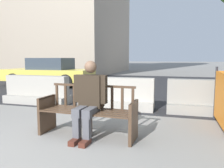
{
  "coord_description": "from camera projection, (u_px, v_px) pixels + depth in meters",
  "views": [
    {
      "loc": [
        2.1,
        -2.41,
        1.35
      ],
      "look_at": [
        0.63,
        2.52,
        0.75
      ],
      "focal_mm": 35.0,
      "sensor_mm": 36.0,
      "label": 1
    }
  ],
  "objects": [
    {
      "name": "street_bench",
      "position": [
        88.0,
        113.0,
        3.82
      ],
      "size": [
        1.7,
        0.58,
        0.88
      ],
      "color": "#473323",
      "rests_on": "ground"
    },
    {
      "name": "jersey_barrier_right",
      "position": [
        209.0,
        100.0,
        5.32
      ],
      "size": [
        2.02,
        0.73,
        0.84
      ],
      "color": "gray",
      "rests_on": "ground"
    },
    {
      "name": "jersey_barrier_left",
      "position": [
        37.0,
        92.0,
        6.62
      ],
      "size": [
        2.0,
        0.69,
        0.84
      ],
      "color": "#9E998E",
      "rests_on": "ground"
    },
    {
      "name": "jersey_barrier_centre",
      "position": [
        117.0,
        96.0,
        5.92
      ],
      "size": [
        2.03,
        0.77,
        0.84
      ],
      "color": "#ADA89E",
      "rests_on": "ground"
    },
    {
      "name": "ground_plane",
      "position": [
        17.0,
        156.0,
        3.05
      ],
      "size": [
        200.0,
        200.0,
        0.0
      ],
      "primitive_type": "plane",
      "color": "gray"
    },
    {
      "name": "car_taxi_near",
      "position": [
        49.0,
        72.0,
        10.96
      ],
      "size": [
        4.52,
        2.03,
        1.38
      ],
      "color": "#DBC64C",
      "rests_on": "ground"
    },
    {
      "name": "street_asphalt",
      "position": [
        134.0,
        85.0,
        11.33
      ],
      "size": [
        120.0,
        12.0,
        0.01
      ],
      "primitive_type": "cube",
      "color": "#28282B",
      "rests_on": "ground"
    },
    {
      "name": "seated_person",
      "position": [
        89.0,
        98.0,
        3.71
      ],
      "size": [
        0.58,
        0.73,
        1.31
      ],
      "color": "#2D2319",
      "rests_on": "ground"
    }
  ]
}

